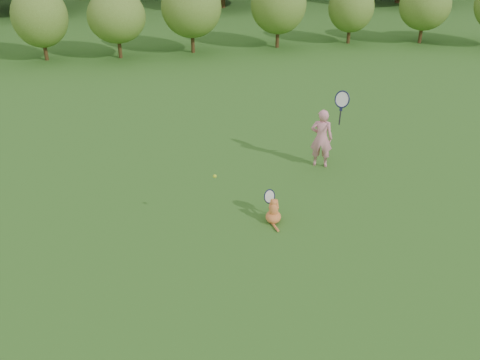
{
  "coord_description": "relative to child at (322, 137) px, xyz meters",
  "views": [
    {
      "loc": [
        -0.79,
        -7.96,
        5.39
      ],
      "look_at": [
        0.2,
        0.8,
        0.7
      ],
      "focal_mm": 40.0,
      "sensor_mm": 36.0,
      "label": 1
    }
  ],
  "objects": [
    {
      "name": "ground",
      "position": [
        -2.23,
        -2.61,
        -0.7
      ],
      "size": [
        100.0,
        100.0,
        0.0
      ],
      "primitive_type": "plane",
      "color": "#275818",
      "rests_on": "ground"
    },
    {
      "name": "child",
      "position": [
        0.0,
        0.0,
        0.0
      ],
      "size": [
        0.81,
        0.58,
        1.99
      ],
      "rotation": [
        0.0,
        0.0,
        2.8
      ],
      "color": "pink",
      "rests_on": "ground"
    },
    {
      "name": "tennis_ball",
      "position": [
        -2.53,
        -2.39,
        0.41
      ],
      "size": [
        0.06,
        0.06,
        0.06
      ],
      "color": "#A2DB19",
      "rests_on": "ground"
    },
    {
      "name": "shrub_row",
      "position": [
        -2.23,
        10.39,
        0.7
      ],
      "size": [
        28.0,
        3.0,
        2.8
      ],
      "primitive_type": null,
      "color": "#516820",
      "rests_on": "ground"
    },
    {
      "name": "cat",
      "position": [
        -1.45,
        -2.2,
        -0.45
      ],
      "size": [
        0.42,
        0.69,
        0.66
      ],
      "rotation": [
        0.0,
        0.0,
        -0.23
      ],
      "color": "orange",
      "rests_on": "ground"
    }
  ]
}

